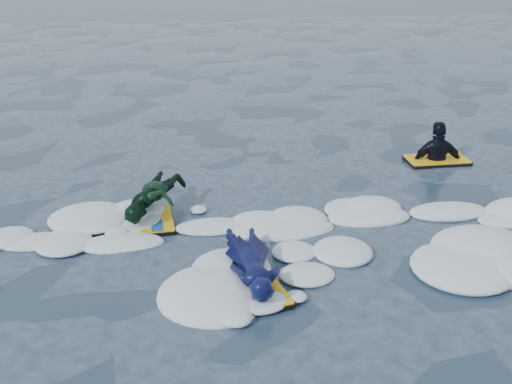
% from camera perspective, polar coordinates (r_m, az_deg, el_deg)
% --- Properties ---
extents(ground, '(120.00, 120.00, 0.00)m').
position_cam_1_polar(ground, '(7.17, -8.21, -9.29)').
color(ground, '#172438').
rests_on(ground, ground).
extents(foam_band, '(12.00, 3.10, 0.30)m').
position_cam_1_polar(foam_band, '(8.06, -8.25, -5.38)').
color(foam_band, white).
rests_on(foam_band, ground).
extents(prone_woman_unit, '(0.78, 1.57, 0.39)m').
position_cam_1_polar(prone_woman_unit, '(7.31, -0.32, -6.53)').
color(prone_woman_unit, black).
rests_on(prone_woman_unit, ground).
extents(prone_child_unit, '(1.13, 1.42, 0.50)m').
position_cam_1_polar(prone_child_unit, '(8.91, -8.96, -0.74)').
color(prone_child_unit, black).
rests_on(prone_child_unit, ground).
extents(waiting_rider_unit, '(1.05, 0.59, 1.57)m').
position_cam_1_polar(waiting_rider_unit, '(11.35, 15.72, 2.26)').
color(waiting_rider_unit, black).
rests_on(waiting_rider_unit, ground).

